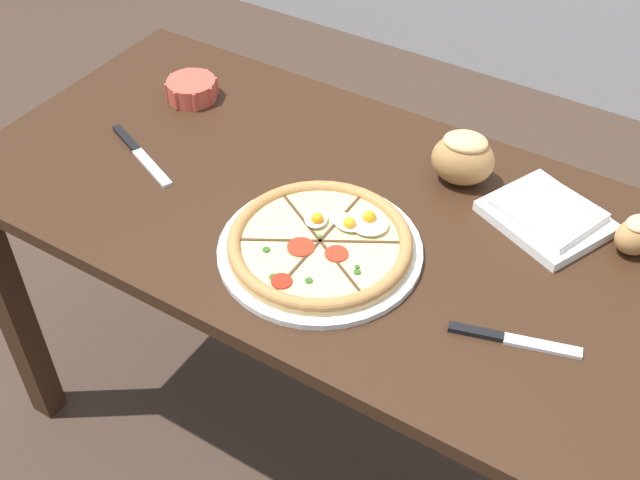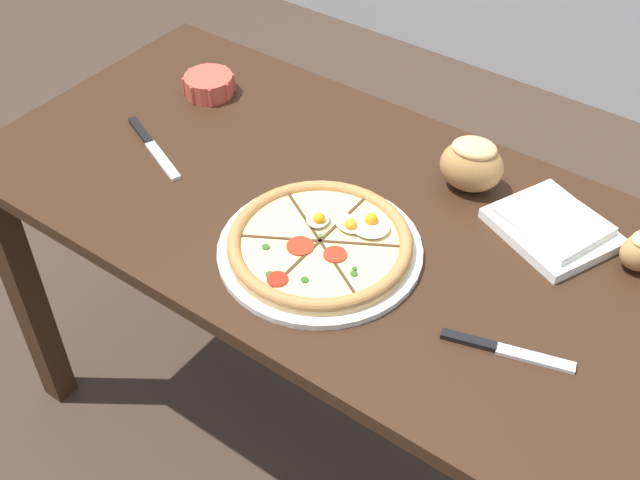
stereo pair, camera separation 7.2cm
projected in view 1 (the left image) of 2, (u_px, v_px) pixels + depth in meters
ground_plane at (320, 431)px, 2.02m from camera, size 12.00×12.00×0.00m
dining_table at (320, 246)px, 1.58m from camera, size 1.37×0.70×0.76m
pizza at (321, 244)px, 1.39m from camera, size 0.36×0.36×0.05m
ramekin_bowl at (192, 89)px, 1.74m from camera, size 0.11×0.11×0.04m
napkin_folded at (547, 215)px, 1.45m from camera, size 0.25×0.24×0.04m
bread_piece_near at (638, 235)px, 1.38m from camera, size 0.10×0.10×0.07m
bread_piece_mid at (463, 157)px, 1.51m from camera, size 0.14×0.12×0.11m
knife_main at (140, 154)px, 1.60m from camera, size 0.22×0.11×0.01m
knife_spare at (512, 340)px, 1.25m from camera, size 0.20×0.08×0.01m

